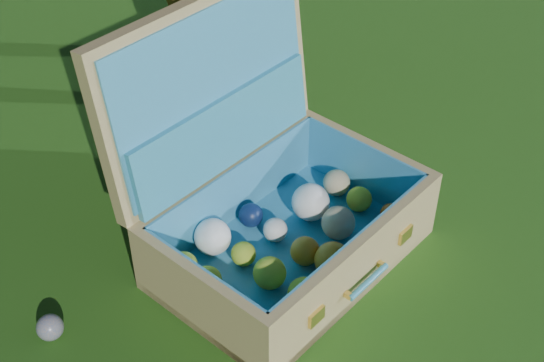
% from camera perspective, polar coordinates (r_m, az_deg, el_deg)
% --- Properties ---
extents(ground, '(60.00, 60.00, 0.00)m').
position_cam_1_polar(ground, '(1.81, -3.78, -7.84)').
color(ground, '#215114').
rests_on(ground, ground).
extents(stray_ball, '(0.06, 0.06, 0.06)m').
position_cam_1_polar(stray_ball, '(1.75, -16.37, -10.53)').
color(stray_ball, '#3A5D98').
rests_on(stray_ball, ground).
extents(suitcase, '(0.74, 0.66, 0.60)m').
position_cam_1_polar(suitcase, '(1.79, -0.57, -0.76)').
color(suitcase, tan).
rests_on(suitcase, ground).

